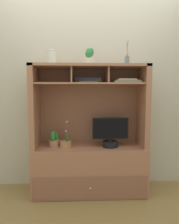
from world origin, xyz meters
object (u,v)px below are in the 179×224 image
object	(u,v)px
tv_monitor	(110,135)
ceramic_vase	(51,57)
potted_succulent	(89,59)
magazine_stack_left	(89,80)
diffuser_bottle	(127,60)
magazine_stack_centre	(126,81)
potted_orchid	(66,144)
media_console	(89,153)
potted_fern	(54,140)

from	to	relation	value
tv_monitor	ceramic_vase	size ratio (longest dim) A/B	2.56
potted_succulent	magazine_stack_left	bearing A→B (deg)	175.25
diffuser_bottle	ceramic_vase	size ratio (longest dim) A/B	1.69
magazine_stack_left	magazine_stack_centre	distance (m)	0.43
magazine_stack_centre	potted_succulent	size ratio (longest dim) A/B	1.55
tv_monitor	ceramic_vase	xyz separation A→B (m)	(-0.68, 0.04, 0.90)
magazine_stack_left	diffuser_bottle	xyz separation A→B (m)	(0.44, -0.04, 0.23)
magazine_stack_centre	diffuser_bottle	bearing A→B (deg)	-23.08
potted_orchid	magazine_stack_left	bearing A→B (deg)	14.18
media_console	tv_monitor	bearing A→B (deg)	-11.25
magazine_stack_centre	ceramic_vase	size ratio (longest dim) A/B	1.90
tv_monitor	magazine_stack_centre	size ratio (longest dim) A/B	1.34
potted_orchid	magazine_stack_left	world-z (taller)	magazine_stack_left
potted_fern	magazine_stack_left	world-z (taller)	magazine_stack_left
potted_succulent	magazine_stack_centre	bearing A→B (deg)	-4.15
potted_orchid	ceramic_vase	distance (m)	1.02
potted_orchid	ceramic_vase	world-z (taller)	ceramic_vase
magazine_stack_left	potted_succulent	size ratio (longest dim) A/B	1.58
magazine_stack_left	magazine_stack_centre	bearing A→B (deg)	-4.16
diffuser_bottle	potted_succulent	xyz separation A→B (m)	(-0.44, 0.04, 0.02)
magazine_stack_centre	potted_succulent	bearing A→B (deg)	175.85
media_console	diffuser_bottle	bearing A→B (deg)	-2.42
potted_orchid	diffuser_bottle	distance (m)	1.21
tv_monitor	potted_orchid	bearing A→B (deg)	-179.75
tv_monitor	magazine_stack_centre	xyz separation A→B (m)	(0.18, 0.04, 0.63)
tv_monitor	potted_fern	xyz separation A→B (m)	(-0.67, 0.04, -0.07)
potted_fern	diffuser_bottle	bearing A→B (deg)	-0.81
potted_orchid	ceramic_vase	size ratio (longest dim) A/B	1.92
diffuser_bottle	ceramic_vase	bearing A→B (deg)	179.60
media_console	potted_fern	bearing A→B (deg)	-179.15
magazine_stack_left	potted_succulent	distance (m)	0.25
potted_orchid	potted_fern	size ratio (longest dim) A/B	1.63
potted_fern	magazine_stack_centre	xyz separation A→B (m)	(0.85, -0.01, 0.70)
media_console	magazine_stack_left	size ratio (longest dim) A/B	4.76
potted_succulent	ceramic_vase	distance (m)	0.44
tv_monitor	diffuser_bottle	bearing A→B (deg)	9.00
magazine_stack_left	diffuser_bottle	distance (m)	0.50
potted_orchid	magazine_stack_centre	xyz separation A→B (m)	(0.71, 0.04, 0.74)
tv_monitor	diffuser_bottle	size ratio (longest dim) A/B	1.51
tv_monitor	media_console	bearing A→B (deg)	168.75
media_console	ceramic_vase	bearing A→B (deg)	-178.37
magazine_stack_left	magazine_stack_centre	xyz separation A→B (m)	(0.43, -0.03, -0.01)
potted_succulent	ceramic_vase	world-z (taller)	potted_succulent
potted_orchid	potted_fern	world-z (taller)	potted_orchid
potted_orchid	magazine_stack_left	xyz separation A→B (m)	(0.27, 0.07, 0.74)
potted_orchid	magazine_stack_centre	distance (m)	1.02
potted_fern	ceramic_vase	bearing A→B (deg)	-154.58
potted_fern	diffuser_bottle	xyz separation A→B (m)	(0.86, -0.01, 0.93)
media_console	diffuser_bottle	xyz separation A→B (m)	(0.44, -0.02, 1.11)
potted_fern	ceramic_vase	size ratio (longest dim) A/B	1.18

